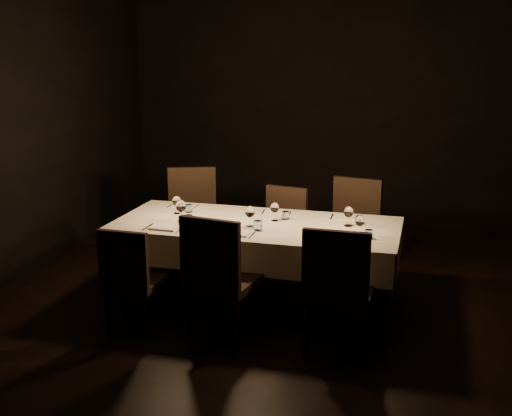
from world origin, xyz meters
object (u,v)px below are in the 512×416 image
(chair_near_right, at_px, (338,286))
(chair_near_left, at_px, (130,274))
(chair_far_left, at_px, (192,214))
(dining_table, at_px, (256,231))
(chair_far_right, at_px, (352,226))
(chair_near_center, at_px, (218,274))
(chair_far_center, at_px, (282,228))

(chair_near_right, bearing_deg, chair_near_left, 1.69)
(chair_near_left, distance_m, chair_far_left, 1.65)
(chair_near_left, bearing_deg, chair_far_left, -85.70)
(dining_table, height_order, chair_near_right, chair_near_right)
(chair_near_left, distance_m, chair_near_right, 1.68)
(dining_table, bearing_deg, chair_near_right, -43.68)
(chair_far_right, bearing_deg, chair_near_right, -76.16)
(chair_near_left, xyz_separation_m, chair_near_right, (1.68, 0.02, 0.06))
(chair_near_left, relative_size, chair_near_center, 0.85)
(dining_table, xyz_separation_m, chair_far_right, (0.76, 0.83, -0.13))
(dining_table, distance_m, chair_far_right, 1.14)
(chair_far_left, height_order, chair_far_right, chair_far_left)
(chair_far_left, distance_m, chair_far_right, 1.67)
(chair_near_left, xyz_separation_m, chair_far_center, (0.90, 1.58, 0.01))
(dining_table, xyz_separation_m, chair_near_left, (-0.83, -0.83, -0.19))
(dining_table, bearing_deg, chair_near_left, -135.03)
(chair_far_center, relative_size, chair_far_right, 0.90)
(chair_far_right, bearing_deg, chair_near_left, -123.04)
(chair_near_center, bearing_deg, chair_far_left, -53.57)
(chair_far_left, xyz_separation_m, chair_far_center, (0.98, -0.06, -0.06))
(chair_near_left, height_order, chair_near_center, chair_near_center)
(chair_near_center, relative_size, chair_far_center, 1.14)
(chair_far_center, bearing_deg, chair_far_left, -171.98)
(chair_near_left, distance_m, chair_far_right, 2.30)
(chair_near_center, distance_m, chair_far_center, 1.58)
(chair_far_center, distance_m, chair_far_right, 0.70)
(chair_near_left, relative_size, chair_far_center, 0.97)
(chair_near_left, bearing_deg, chair_far_right, -132.27)
(dining_table, xyz_separation_m, chair_near_center, (-0.08, -0.82, -0.12))
(chair_near_right, height_order, chair_far_right, same)
(chair_near_right, xyz_separation_m, chair_far_right, (-0.09, 1.65, -0.00))
(dining_table, distance_m, chair_near_left, 1.19)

